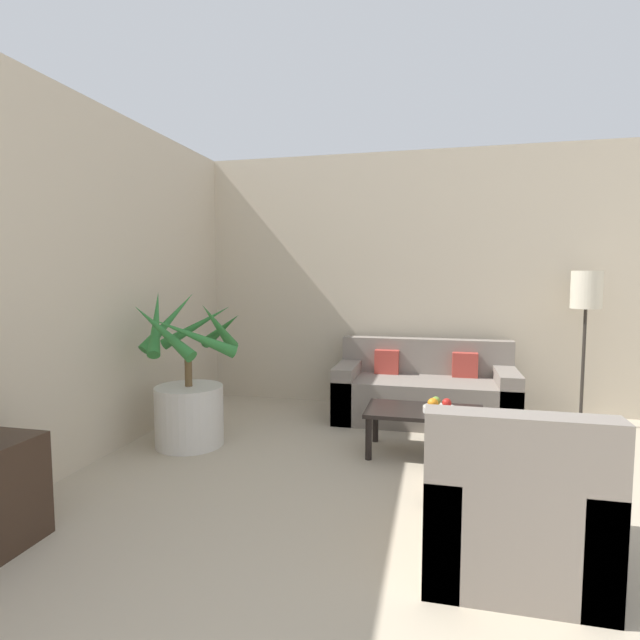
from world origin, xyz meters
TOP-DOWN VIEW (x-y plane):
  - wall_back at (0.00, 6.29)m, footprint 8.22×0.06m
  - potted_palm at (-2.79, 4.59)m, footprint 0.87×0.96m
  - sofa_loveseat at (-0.92, 5.77)m, footprint 1.69×0.77m
  - floor_lamp at (0.51, 5.89)m, footprint 0.27×0.27m
  - coffee_table at (-0.89, 4.82)m, footprint 0.91×0.52m
  - fruit_bowl at (-0.78, 4.76)m, footprint 0.25×0.25m
  - apple_red at (-0.72, 4.75)m, footprint 0.07×0.07m
  - apple_green at (-0.81, 4.79)m, footprint 0.07×0.07m
  - orange_fruit at (-0.83, 4.70)m, footprint 0.08×0.08m
  - armchair at (-0.45, 3.38)m, footprint 0.79×0.86m
  - ottoman at (-0.50, 4.22)m, footprint 0.65×0.50m

SIDE VIEW (x-z plane):
  - ottoman at x=-0.50m, z-range 0.00..0.37m
  - sofa_loveseat at x=-0.92m, z-range -0.11..0.65m
  - armchair at x=-0.45m, z-range -0.14..0.69m
  - coffee_table at x=-0.89m, z-range 0.13..0.49m
  - fruit_bowl at x=-0.78m, z-range 0.36..0.40m
  - potted_palm at x=-2.79m, z-range -0.23..1.07m
  - apple_red at x=-0.72m, z-range 0.40..0.47m
  - apple_green at x=-0.81m, z-range 0.40..0.47m
  - orange_fruit at x=-0.83m, z-range 0.40..0.48m
  - floor_lamp at x=0.51m, z-range 0.46..1.91m
  - wall_back at x=0.00m, z-range 0.00..2.70m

